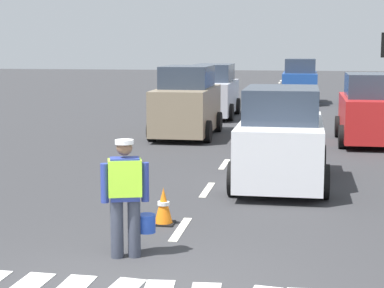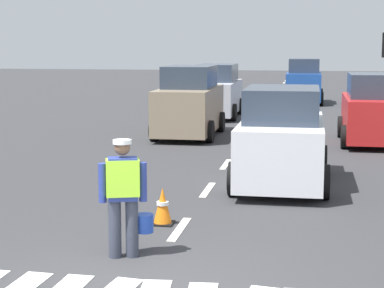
{
  "view_description": "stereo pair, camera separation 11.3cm",
  "coord_description": "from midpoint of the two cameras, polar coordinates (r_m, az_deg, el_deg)",
  "views": [
    {
      "loc": [
        1.92,
        -7.66,
        2.97
      ],
      "look_at": [
        -0.15,
        4.71,
        1.1
      ],
      "focal_mm": 62.86,
      "sensor_mm": 36.0,
      "label": 1
    },
    {
      "loc": [
        2.03,
        -7.64,
        2.97
      ],
      "look_at": [
        -0.15,
        4.71,
        1.1
      ],
      "focal_mm": 62.86,
      "sensor_mm": 36.0,
      "label": 2
    }
  ],
  "objects": [
    {
      "name": "ground_plane",
      "position": [
        28.87,
        5.54,
        2.54
      ],
      "size": [
        96.0,
        96.0,
        0.0
      ],
      "primitive_type": "plane",
      "color": "#333335"
    },
    {
      "name": "car_outgoing_far",
      "position": [
        34.4,
        9.04,
        5.17
      ],
      "size": [
        1.94,
        3.86,
        2.24
      ],
      "color": "#1E4799",
      "rests_on": "ground"
    },
    {
      "name": "lane_center_line",
      "position": [
        33.04,
        6.05,
        3.29
      ],
      "size": [
        0.14,
        46.4,
        0.01
      ],
      "color": "silver",
      "rests_on": "ground"
    },
    {
      "name": "car_outgoing_ahead",
      "position": [
        14.33,
        7.35,
        0.36
      ],
      "size": [
        1.96,
        4.07,
        2.08
      ],
      "color": "silver",
      "rests_on": "ground"
    },
    {
      "name": "car_parked_far",
      "position": [
        20.89,
        14.8,
        2.72
      ],
      "size": [
        1.98,
        3.92,
        2.1
      ],
      "color": "red",
      "rests_on": "ground"
    },
    {
      "name": "car_oncoming_lead",
      "position": [
        21.74,
        -0.59,
        3.44
      ],
      "size": [
        1.95,
        4.17,
        2.27
      ],
      "color": "gray",
      "rests_on": "ground"
    },
    {
      "name": "traffic_cone_near",
      "position": [
        11.19,
        -2.72,
        -5.29
      ],
      "size": [
        0.36,
        0.36,
        0.62
      ],
      "color": "black",
      "rests_on": "ground"
    },
    {
      "name": "road_worker",
      "position": [
        9.4,
        -5.9,
        -4.09
      ],
      "size": [
        0.71,
        0.52,
        1.67
      ],
      "color": "#383D4C",
      "rests_on": "ground"
    },
    {
      "name": "car_oncoming_second",
      "position": [
        27.56,
        1.73,
        4.39
      ],
      "size": [
        1.91,
        4.34,
        2.16
      ],
      "color": "silver",
      "rests_on": "ground"
    }
  ]
}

